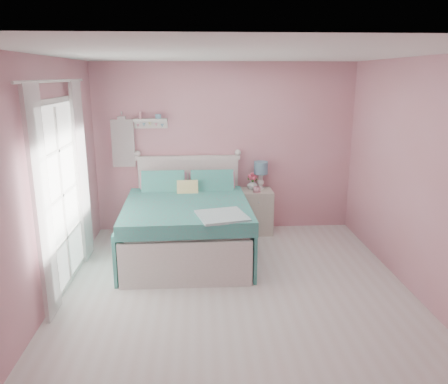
{
  "coord_description": "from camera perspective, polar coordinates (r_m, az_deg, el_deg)",
  "views": [
    {
      "loc": [
        -0.4,
        -4.47,
        2.4
      ],
      "look_at": [
        -0.07,
        1.2,
        0.88
      ],
      "focal_mm": 35.0,
      "sensor_mm": 36.0,
      "label": 1
    }
  ],
  "objects": [
    {
      "name": "hanging_dress",
      "position": [
        6.82,
        -13.04,
        6.2
      ],
      "size": [
        0.34,
        0.03,
        0.72
      ],
      "primitive_type": "cube",
      "color": "white",
      "rests_on": "room_shell"
    },
    {
      "name": "french_door",
      "position": [
        5.29,
        -20.46,
        -0.47
      ],
      "size": [
        0.04,
        1.32,
        2.16
      ],
      "color": "silver",
      "rests_on": "floor"
    },
    {
      "name": "curtain_far",
      "position": [
        5.94,
        -18.06,
        2.42
      ],
      "size": [
        0.04,
        0.4,
        2.32
      ],
      "primitive_type": "cube",
      "color": "white",
      "rests_on": "floor"
    },
    {
      "name": "teacup",
      "position": [
        6.62,
        4.32,
        0.33
      ],
      "size": [
        0.13,
        0.13,
        0.09
      ],
      "primitive_type": "imported",
      "rotation": [
        0.0,
        0.0,
        -0.25
      ],
      "color": "pink",
      "rests_on": "nightstand"
    },
    {
      "name": "curtain_near",
      "position": [
        4.56,
        -22.63,
        -1.67
      ],
      "size": [
        0.04,
        0.4,
        2.32
      ],
      "primitive_type": "cube",
      "color": "white",
      "rests_on": "floor"
    },
    {
      "name": "wall_shelf",
      "position": [
        6.73,
        -9.6,
        9.14
      ],
      "size": [
        0.5,
        0.15,
        0.25
      ],
      "color": "silver",
      "rests_on": "room_shell"
    },
    {
      "name": "vase",
      "position": [
        6.76,
        3.72,
        1.0
      ],
      "size": [
        0.19,
        0.19,
        0.17
      ],
      "primitive_type": "imported",
      "rotation": [
        0.0,
        0.0,
        -0.21
      ],
      "color": "silver",
      "rests_on": "nightstand"
    },
    {
      "name": "table_lamp",
      "position": [
        6.8,
        4.84,
        2.91
      ],
      "size": [
        0.21,
        0.21,
        0.43
      ],
      "color": "white",
      "rests_on": "nightstand"
    },
    {
      "name": "nightstand",
      "position": [
        6.84,
        4.27,
        -2.52
      ],
      "size": [
        0.47,
        0.47,
        0.68
      ],
      "color": "beige",
      "rests_on": "floor"
    },
    {
      "name": "bed",
      "position": [
        6.02,
        -4.78,
        -4.36
      ],
      "size": [
        1.68,
        2.09,
        1.2
      ],
      "rotation": [
        0.0,
        0.0,
        0.03
      ],
      "color": "silver",
      "rests_on": "floor"
    },
    {
      "name": "room_shell",
      "position": [
        4.56,
        1.79,
        4.71
      ],
      "size": [
        4.5,
        4.5,
        4.5
      ],
      "color": "#C57D85",
      "rests_on": "floor"
    },
    {
      "name": "floor",
      "position": [
        5.09,
        1.64,
        -13.13
      ],
      "size": [
        4.5,
        4.5,
        0.0
      ],
      "primitive_type": "plane",
      "color": "beige",
      "rests_on": "ground"
    },
    {
      "name": "roses",
      "position": [
        6.73,
        3.72,
        1.99
      ],
      "size": [
        0.14,
        0.11,
        0.12
      ],
      "color": "#D64965",
      "rests_on": "vase"
    }
  ]
}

